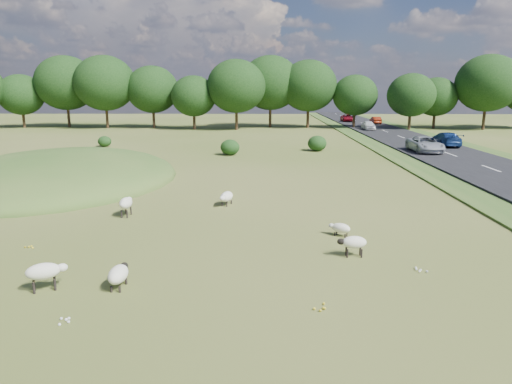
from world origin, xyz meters
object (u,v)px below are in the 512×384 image
(car_2, at_px, (445,139))
(car_5, at_px, (348,118))
(sheep_4, at_px, (119,274))
(sheep_5, at_px, (126,203))
(car_1, at_px, (425,144))
(sheep_1, at_px, (340,228))
(car_0, at_px, (376,120))
(sheep_2, at_px, (44,271))
(sheep_3, at_px, (353,242))
(car_4, at_px, (368,125))
(car_3, at_px, (351,113))
(sheep_0, at_px, (226,197))

(car_2, distance_m, car_5, 38.55)
(sheep_4, xyz_separation_m, sheep_5, (-2.29, 8.46, 0.20))
(car_1, bearing_deg, sheep_4, -123.02)
(sheep_1, xyz_separation_m, car_0, (16.14, 62.60, 0.53))
(car_5, bearing_deg, sheep_2, -106.83)
(sheep_4, distance_m, car_2, 43.35)
(sheep_3, height_order, car_5, car_5)
(sheep_2, bearing_deg, sheep_1, 3.80)
(sheep_2, relative_size, car_2, 0.25)
(sheep_1, height_order, car_1, car_1)
(sheep_1, relative_size, sheep_2, 0.78)
(car_2, xyz_separation_m, car_4, (-3.80, 20.37, -0.07))
(car_0, bearing_deg, car_5, -58.96)
(sheep_3, xyz_separation_m, sheep_4, (-8.05, -2.95, -0.10))
(car_3, bearing_deg, car_4, 83.81)
(sheep_1, bearing_deg, sheep_4, 66.79)
(car_4, bearing_deg, car_3, 83.81)
(sheep_3, height_order, car_3, car_3)
(sheep_2, xyz_separation_m, car_0, (26.38, 68.31, 0.25))
(car_0, xyz_separation_m, car_3, (0.00, 23.38, 0.03))
(sheep_0, xyz_separation_m, sheep_3, (5.49, -7.81, 0.09))
(sheep_2, distance_m, car_5, 77.97)
(car_1, xyz_separation_m, car_3, (3.80, 60.21, -0.08))
(sheep_5, bearing_deg, sheep_1, -105.39)
(sheep_1, relative_size, car_2, 0.20)
(sheep_2, bearing_deg, car_4, 42.90)
(sheep_4, bearing_deg, car_4, -18.08)
(sheep_0, distance_m, car_5, 66.06)
(car_2, relative_size, car_4, 1.30)
(sheep_5, bearing_deg, car_2, -42.93)
(car_3, bearing_deg, car_2, 90.00)
(car_1, height_order, car_5, car_1)
(car_1, xyz_separation_m, car_4, (0.00, 25.15, -0.07))
(sheep_2, xyz_separation_m, car_4, (22.58, 56.64, 0.29))
(car_4, xyz_separation_m, car_5, (0.00, 17.99, -0.03))
(sheep_5, height_order, car_5, car_5)
(car_0, bearing_deg, car_3, -90.00)
(car_4, bearing_deg, sheep_3, -102.92)
(sheep_4, bearing_deg, car_1, -31.30)
(sheep_3, height_order, car_1, car_1)
(sheep_4, height_order, car_2, car_2)
(sheep_4, distance_m, car_1, 37.27)
(sheep_5, xyz_separation_m, car_4, (22.60, 47.94, 0.25))
(car_0, distance_m, car_2, 32.05)
(sheep_0, xyz_separation_m, car_0, (21.56, 57.31, 0.41))
(sheep_3, relative_size, sheep_5, 0.86)
(sheep_1, height_order, car_3, car_3)
(car_0, bearing_deg, sheep_0, 69.39)
(sheep_3, distance_m, car_4, 54.84)
(sheep_5, relative_size, car_0, 0.34)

